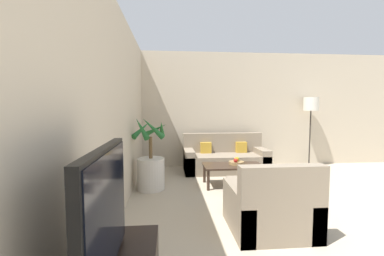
# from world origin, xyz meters

# --- Properties ---
(wall_back) EXTENTS (8.59, 0.06, 2.70)m
(wall_back) POSITION_xyz_m (0.00, 6.38, 1.35)
(wall_back) COLOR beige
(wall_back) RESTS_ON ground_plane
(wall_left) EXTENTS (0.06, 7.95, 2.70)m
(wall_left) POSITION_xyz_m (-3.53, 3.18, 1.35)
(wall_left) COLOR beige
(wall_left) RESTS_ON ground_plane
(television) EXTENTS (0.18, 0.83, 0.68)m
(television) POSITION_xyz_m (-3.21, 1.64, 0.86)
(television) COLOR black
(television) RESTS_ON tv_console
(potted_palm) EXTENTS (0.63, 0.63, 1.27)m
(potted_palm) POSITION_xyz_m (-3.19, 4.70, 0.40)
(potted_palm) COLOR beige
(potted_palm) RESTS_ON ground_plane
(sofa_loveseat) EXTENTS (1.80, 0.78, 0.82)m
(sofa_loveseat) POSITION_xyz_m (-1.65, 5.82, 0.27)
(sofa_loveseat) COLOR gray
(sofa_loveseat) RESTS_ON ground_plane
(floor_lamp) EXTENTS (0.34, 0.34, 1.64)m
(floor_lamp) POSITION_xyz_m (0.46, 6.09, 1.41)
(floor_lamp) COLOR #2D2823
(floor_lamp) RESTS_ON ground_plane
(coffee_table) EXTENTS (1.07, 0.57, 0.37)m
(coffee_table) POSITION_xyz_m (-1.73, 4.78, 0.33)
(coffee_table) COLOR #38281E
(coffee_table) RESTS_ON ground_plane
(fruit_bowl) EXTENTS (0.27, 0.27, 0.05)m
(fruit_bowl) POSITION_xyz_m (-1.66, 4.83, 0.40)
(fruit_bowl) COLOR #997A4C
(fruit_bowl) RESTS_ON coffee_table
(apple_red) EXTENTS (0.07, 0.07, 0.07)m
(apple_red) POSITION_xyz_m (-1.69, 4.74, 0.46)
(apple_red) COLOR red
(apple_red) RESTS_ON fruit_bowl
(apple_green) EXTENTS (0.07, 0.07, 0.07)m
(apple_green) POSITION_xyz_m (-1.61, 4.90, 0.46)
(apple_green) COLOR olive
(apple_green) RESTS_ON fruit_bowl
(orange_fruit) EXTENTS (0.08, 0.08, 0.08)m
(orange_fruit) POSITION_xyz_m (-1.65, 4.83, 0.47)
(orange_fruit) COLOR orange
(orange_fruit) RESTS_ON fruit_bowl
(armchair) EXTENTS (0.90, 0.83, 0.83)m
(armchair) POSITION_xyz_m (-1.74, 3.07, 0.27)
(armchair) COLOR gray
(armchair) RESTS_ON ground_plane
(ottoman) EXTENTS (0.53, 0.48, 0.37)m
(ottoman) POSITION_xyz_m (-1.75, 3.84, 0.19)
(ottoman) COLOR gray
(ottoman) RESTS_ON ground_plane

